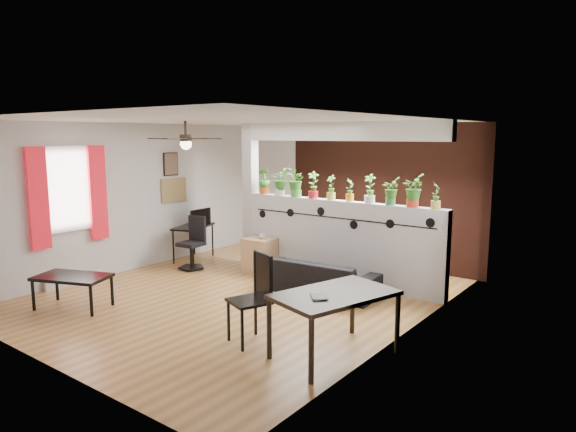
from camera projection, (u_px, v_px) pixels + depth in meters
The scene contains 31 objects.
room_shell at pixel (240, 210), 7.54m from camera, with size 6.30×7.10×2.90m.
partition_wall at pixel (340, 242), 8.34m from camera, with size 3.60×0.18×1.35m, color #BCBCC1.
ceiling_header at pixel (341, 131), 8.07m from camera, with size 3.60×0.18×0.30m, color silver.
pier_column at pixel (251, 195), 9.38m from camera, with size 0.22×0.20×2.60m, color #BCBCC1.
brick_panel at pixel (382, 195), 9.41m from camera, with size 3.90×0.05×2.60m, color brown.
vine_decal at pixel (337, 218), 8.20m from camera, with size 3.31×0.01×0.30m.
window_assembly at pixel (68, 192), 8.08m from camera, with size 0.09×1.30×1.55m.
baseboard_heater at pixel (75, 279), 8.29m from camera, with size 0.08×1.00×0.18m, color silver.
corkboard at pixel (174, 190), 9.81m from camera, with size 0.03×0.60×0.45m, color olive.
framed_art at pixel (171, 164), 9.69m from camera, with size 0.03×0.34×0.44m.
ceiling_fan at pixel (186, 140), 7.62m from camera, with size 1.19×1.19×0.43m.
potted_plant_0 at pixel (264, 181), 9.14m from camera, with size 0.29×0.30×0.45m.
potted_plant_1 at pixel (280, 181), 8.93m from camera, with size 0.32×0.31×0.47m.
potted_plant_2 at pixel (296, 182), 8.72m from camera, with size 0.32×0.29×0.49m.
potted_plant_3 at pixel (313, 184), 8.51m from camera, with size 0.29×0.27×0.45m.
potted_plant_4 at pixel (331, 187), 8.31m from camera, with size 0.23×0.19×0.41m.
potted_plant_5 at pixel (350, 189), 8.10m from camera, with size 0.15×0.19×0.37m.
potted_plant_6 at pixel (370, 188), 7.89m from camera, with size 0.25×0.21×0.45m.
potted_plant_7 at pixel (391, 190), 7.68m from camera, with size 0.23×0.26×0.42m.
potted_plant_8 at pixel (413, 190), 7.47m from camera, with size 0.28×0.31×0.48m.
potted_plant_9 at pixel (436, 195), 7.27m from camera, with size 0.19×0.22×0.39m.
sofa at pixel (320, 277), 7.82m from camera, with size 1.69×0.67×0.50m, color black.
cube_shelf at pixel (260, 255), 8.97m from camera, with size 0.50×0.45×0.62m, color tan.
cup at pixel (262, 236), 8.89m from camera, with size 0.12×0.12×0.10m, color gray.
computer_desk at pixel (193, 229), 9.86m from camera, with size 0.78×1.04×0.67m.
monitor at pixel (199, 220), 9.96m from camera, with size 0.05×0.30×0.17m, color black.
office_chair at pixel (193, 246), 9.21m from camera, with size 0.49×0.49×0.93m.
dining_table at pixel (335, 299), 5.53m from camera, with size 1.13×1.48×0.71m.
book at pixel (311, 297), 5.33m from camera, with size 0.16×0.22×0.02m, color gray.
folding_chair at pixel (256, 290), 5.92m from camera, with size 0.55×0.55×1.05m.
coffee_table at pixel (72, 279), 7.11m from camera, with size 1.13×0.89×0.47m.
Camera 1 is at (5.05, -5.54, 2.39)m, focal length 32.00 mm.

